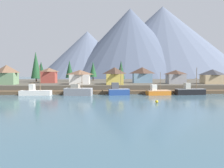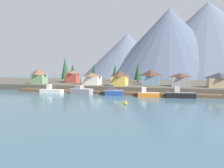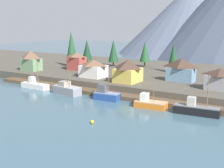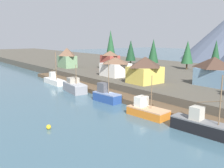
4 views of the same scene
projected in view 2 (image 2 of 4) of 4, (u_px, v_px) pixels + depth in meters
ground_plane at (124, 90)px, 89.03m from camera, size 400.00×400.00×1.00m
dock at (114, 93)px, 71.64m from camera, size 80.00×4.00×1.60m
shoreline_bank at (129, 85)px, 100.44m from camera, size 400.00×56.00×2.50m
mountain_west_peak at (127, 56)px, 196.72m from camera, size 94.39×94.39×45.21m
mountain_central_peak at (169, 44)px, 181.99m from camera, size 122.91×122.91×65.82m
mountain_east_peak at (207, 41)px, 191.45m from camera, size 163.50×163.50×74.68m
fishing_boat_white at (51, 91)px, 74.67m from camera, size 9.12×2.62×9.02m
fishing_boat_grey at (81, 91)px, 70.54m from camera, size 8.37×4.06×6.71m
fishing_boat_blue at (114, 92)px, 67.90m from camera, size 6.39×2.96×8.52m
fishing_boat_orange at (148, 94)px, 64.39m from camera, size 7.22×3.69×6.95m
fishing_boat_black at (180, 94)px, 62.03m from camera, size 9.28×3.11×8.34m
house_white at (92, 79)px, 83.52m from camera, size 7.29×6.38×5.19m
house_blue at (151, 77)px, 84.42m from camera, size 7.84×4.29×6.38m
house_red at (73, 76)px, 95.19m from camera, size 5.90×4.51×6.11m
house_tan at (219, 80)px, 70.74m from camera, size 8.00×4.75×5.44m
house_green at (39, 76)px, 89.04m from camera, size 6.83×4.65×6.95m
house_yellow at (120, 78)px, 78.91m from camera, size 6.23×7.24×6.14m
house_grey at (180, 80)px, 75.97m from camera, size 6.87×4.74×5.18m
conifer_near_left at (73, 71)px, 113.75m from camera, size 4.12×4.12×9.46m
conifer_near_right at (138, 72)px, 99.44m from camera, size 3.71×3.71×9.80m
conifer_mid_left at (115, 71)px, 109.40m from camera, size 3.87×3.87×9.54m
conifer_mid_right at (65, 68)px, 102.36m from camera, size 4.21×4.21×13.19m
conifer_back_left at (94, 71)px, 107.96m from camera, size 3.83×3.83×9.96m
channel_buoy at (126, 103)px, 50.73m from camera, size 0.70×0.70×0.70m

